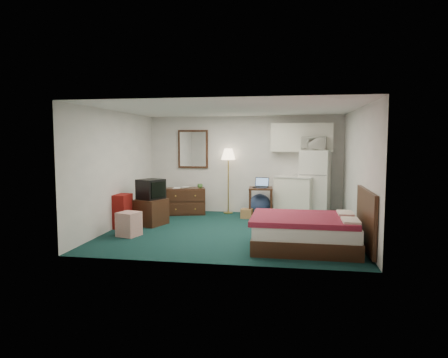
% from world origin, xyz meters
% --- Properties ---
extents(floor, '(5.00, 4.50, 0.01)m').
position_xyz_m(floor, '(0.00, 0.00, 0.00)').
color(floor, '#0D302C').
rests_on(floor, ground).
extents(ceiling, '(5.00, 4.50, 0.01)m').
position_xyz_m(ceiling, '(0.00, 0.00, 2.50)').
color(ceiling, silver).
rests_on(ceiling, walls).
extents(walls, '(5.01, 4.51, 2.50)m').
position_xyz_m(walls, '(0.00, 0.00, 1.25)').
color(walls, silver).
rests_on(walls, floor).
extents(mirror, '(0.80, 0.06, 1.00)m').
position_xyz_m(mirror, '(-1.35, 2.22, 1.65)').
color(mirror, white).
rests_on(mirror, walls).
extents(upper_cabinets, '(1.50, 0.35, 0.70)m').
position_xyz_m(upper_cabinets, '(1.45, 2.08, 1.95)').
color(upper_cabinets, white).
rests_on(upper_cabinets, walls).
extents(headboard, '(0.06, 1.56, 1.00)m').
position_xyz_m(headboard, '(2.46, -1.14, 0.55)').
color(headboard, '#3B1E12').
rests_on(headboard, walls).
extents(dresser, '(1.07, 0.70, 0.67)m').
position_xyz_m(dresser, '(-1.43, 1.71, 0.34)').
color(dresser, '#3B1E12').
rests_on(dresser, floor).
extents(floor_lamp, '(0.45, 0.45, 1.67)m').
position_xyz_m(floor_lamp, '(-0.38, 2.05, 0.83)').
color(floor_lamp, gold).
rests_on(floor_lamp, floor).
extents(desk, '(0.61, 0.61, 0.73)m').
position_xyz_m(desk, '(0.48, 1.68, 0.36)').
color(desk, '#3B1E12').
rests_on(desk, floor).
extents(exercise_ball, '(0.64, 0.64, 0.53)m').
position_xyz_m(exercise_ball, '(0.44, 1.96, 0.27)').
color(exercise_ball, '#344D87').
rests_on(exercise_ball, floor).
extents(kitchen_counter, '(1.07, 0.94, 0.98)m').
position_xyz_m(kitchen_counter, '(1.33, 1.85, 0.49)').
color(kitchen_counter, white).
rests_on(kitchen_counter, floor).
extents(fridge, '(0.82, 0.82, 1.64)m').
position_xyz_m(fridge, '(1.79, 1.88, 0.82)').
color(fridge, silver).
rests_on(fridge, floor).
extents(bed, '(1.78, 1.39, 0.56)m').
position_xyz_m(bed, '(1.46, -1.14, 0.28)').
color(bed, maroon).
rests_on(bed, floor).
extents(tv_stand, '(0.74, 0.78, 0.57)m').
position_xyz_m(tv_stand, '(-1.87, 0.34, 0.29)').
color(tv_stand, '#3B1E12').
rests_on(tv_stand, floor).
extents(suitcase, '(0.30, 0.46, 0.72)m').
position_xyz_m(suitcase, '(-2.35, -0.05, 0.36)').
color(suitcase, maroon).
rests_on(suitcase, floor).
extents(retail_box, '(0.47, 0.47, 0.47)m').
position_xyz_m(retail_box, '(-1.92, -0.74, 0.24)').
color(retail_box, silver).
rests_on(retail_box, floor).
extents(file_bin, '(0.50, 0.44, 0.30)m').
position_xyz_m(file_bin, '(-1.43, 1.74, 0.15)').
color(file_bin, slate).
rests_on(file_bin, floor).
extents(cardboard_box_a, '(0.29, 0.25, 0.23)m').
position_xyz_m(cardboard_box_a, '(0.17, 1.44, 0.11)').
color(cardboard_box_a, brown).
rests_on(cardboard_box_a, floor).
extents(cardboard_box_b, '(0.26, 0.28, 0.24)m').
position_xyz_m(cardboard_box_b, '(0.49, 1.34, 0.12)').
color(cardboard_box_b, brown).
rests_on(cardboard_box_b, floor).
extents(laptop, '(0.40, 0.34, 0.24)m').
position_xyz_m(laptop, '(0.48, 1.65, 0.85)').
color(laptop, black).
rests_on(laptop, desk).
extents(crt_tv, '(0.66, 0.67, 0.44)m').
position_xyz_m(crt_tv, '(-1.87, 0.38, 0.79)').
color(crt_tv, black).
rests_on(crt_tv, tv_stand).
extents(microwave, '(0.62, 0.39, 0.40)m').
position_xyz_m(microwave, '(1.74, 1.85, 1.84)').
color(microwave, silver).
rests_on(microwave, fridge).
extents(book_a, '(0.18, 0.04, 0.24)m').
position_xyz_m(book_a, '(-1.71, 1.58, 0.80)').
color(book_a, brown).
rests_on(book_a, dresser).
extents(book_b, '(0.18, 0.03, 0.24)m').
position_xyz_m(book_b, '(-1.53, 1.81, 0.79)').
color(book_b, brown).
rests_on(book_b, dresser).
extents(mug, '(0.17, 0.16, 0.14)m').
position_xyz_m(mug, '(-1.06, 1.74, 0.74)').
color(mug, '#4A7C39').
rests_on(mug, dresser).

